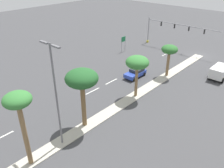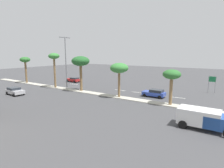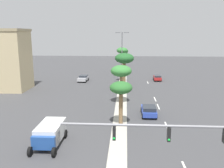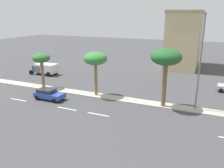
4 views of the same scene
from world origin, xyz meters
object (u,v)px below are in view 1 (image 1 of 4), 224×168
street_lamp_inboard (56,91)px  sedan_blue_trailing (136,73)px  directional_road_sign (123,41)px  palm_tree_inboard (169,51)px  box_truck (220,71)px  palm_tree_left (137,63)px  palm_tree_right (82,80)px  palm_tree_near (18,105)px  traffic_signal_gantry (167,29)px

street_lamp_inboard → sedan_blue_trailing: street_lamp_inboard is taller
directional_road_sign → palm_tree_inboard: palm_tree_inboard is taller
palm_tree_inboard → box_truck: size_ratio=1.03×
palm_tree_left → palm_tree_right: 9.86m
palm_tree_inboard → street_lamp_inboard: bearing=90.8°
directional_road_sign → palm_tree_near: bearing=114.0°
palm_tree_left → box_truck: bearing=-115.2°
directional_road_sign → palm_tree_left: 19.68m
street_lamp_inboard → box_truck: street_lamp_inboard is taller
palm_tree_right → palm_tree_near: size_ratio=0.92×
directional_road_sign → palm_tree_left: (-13.78, 13.75, 2.88)m
directional_road_sign → street_lamp_inboard: bearing=116.9°
palm_tree_inboard → palm_tree_near: (-0.34, 26.86, 2.23)m
palm_tree_left → street_lamp_inboard: bearing=90.6°
sedan_blue_trailing → street_lamp_inboard: bearing=102.3°
palm_tree_right → palm_tree_near: (-0.60, 7.73, 0.64)m
directional_road_sign → palm_tree_near: palm_tree_near is taller
palm_tree_left → palm_tree_right: size_ratio=0.85×
traffic_signal_gantry → palm_tree_right: (-8.27, 32.97, 2.12)m
street_lamp_inboard → palm_tree_left: bearing=-89.4°
directional_road_sign → street_lamp_inboard: (-13.91, 27.41, 4.25)m
palm_tree_near → sedan_blue_trailing: palm_tree_near is taller
directional_road_sign → palm_tree_near: 34.54m
directional_road_sign → box_truck: (-20.77, -1.10, -1.24)m
palm_tree_inboard → street_lamp_inboard: size_ratio=0.48×
traffic_signal_gantry → sedan_blue_trailing: traffic_signal_gantry is taller
palm_tree_inboard → palm_tree_left: bearing=91.1°
palm_tree_right → palm_tree_inboard: bearing=-90.8°
palm_tree_near → box_truck: palm_tree_near is taller
palm_tree_inboard → sedan_blue_trailing: (3.83, 4.04, -3.89)m
palm_tree_right → directional_road_sign: bearing=-60.5°
palm_tree_left → sedan_blue_trailing: (4.00, -5.29, -4.56)m
traffic_signal_gantry → palm_tree_left: size_ratio=2.77×
directional_road_sign → palm_tree_inboard: size_ratio=0.62×
palm_tree_inboard → box_truck: bearing=-142.4°
palm_tree_near → sedan_blue_trailing: bearing=-79.6°
sedan_blue_trailing → traffic_signal_gantry: bearing=-75.3°
directional_road_sign → palm_tree_right: (-13.35, 23.56, 3.80)m
sedan_blue_trailing → box_truck: 14.57m
palm_tree_inboard → palm_tree_left: 9.35m
traffic_signal_gantry → palm_tree_near: palm_tree_near is taller
palm_tree_left → box_truck: size_ratio=1.17×
palm_tree_right → sedan_blue_trailing: bearing=-76.7°
directional_road_sign → traffic_signal_gantry: bearing=-118.3°
traffic_signal_gantry → directional_road_sign: 10.83m
directional_road_sign → palm_tree_left: bearing=135.1°
palm_tree_inboard → palm_tree_right: 19.20m
palm_tree_right → box_truck: bearing=-106.7°
traffic_signal_gantry → palm_tree_left: palm_tree_left is taller
traffic_signal_gantry → palm_tree_inboard: size_ratio=3.13×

